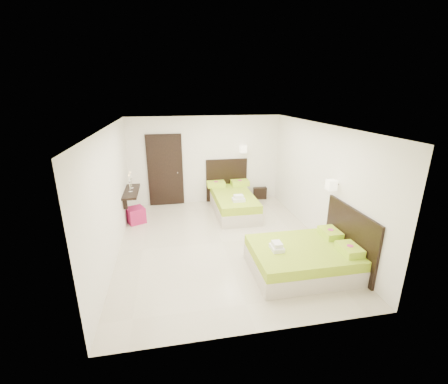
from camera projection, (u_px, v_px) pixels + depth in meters
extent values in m
plane|color=beige|center=(222.00, 242.00, 6.80)|extent=(5.50, 5.50, 0.00)
cube|color=beige|center=(234.00, 207.00, 8.44)|extent=(1.06, 2.11, 0.34)
cube|color=#88AF1C|center=(234.00, 198.00, 8.35)|extent=(1.05, 2.09, 0.21)
cube|color=black|center=(227.00, 180.00, 9.24)|extent=(1.27, 0.05, 1.32)
cube|color=#B7E029|center=(216.00, 184.00, 8.97)|extent=(0.53, 0.36, 0.15)
cylinder|color=#D5327C|center=(216.00, 182.00, 8.94)|extent=(0.13, 0.13, 0.00)
cube|color=#B7E029|center=(240.00, 183.00, 9.10)|extent=(0.53, 0.36, 0.15)
cylinder|color=#D5327C|center=(240.00, 180.00, 9.07)|extent=(0.13, 0.13, 0.00)
cube|color=white|center=(238.00, 200.00, 7.76)|extent=(0.32, 0.23, 0.08)
cube|color=white|center=(239.00, 197.00, 7.74)|extent=(0.24, 0.17, 0.08)
cube|color=#EEE2C3|center=(243.00, 149.00, 8.87)|extent=(0.19, 0.19, 0.21)
cylinder|color=#2D2116|center=(242.00, 149.00, 8.95)|extent=(0.03, 0.16, 0.03)
cube|color=beige|center=(302.00, 263.00, 5.68)|extent=(1.92, 1.44, 0.31)
cube|color=#88AF1C|center=(303.00, 252.00, 5.60)|extent=(1.90, 1.43, 0.19)
cube|color=black|center=(350.00, 238.00, 5.70)|extent=(0.05, 1.63, 1.20)
cube|color=#B7E029|center=(350.00, 249.00, 5.36)|extent=(0.33, 0.48, 0.13)
cylinder|color=#D5327C|center=(350.00, 246.00, 5.34)|extent=(0.12, 0.12, 0.00)
cube|color=#B7E029|center=(330.00, 233.00, 5.99)|extent=(0.33, 0.48, 0.13)
cylinder|color=#D5327C|center=(331.00, 230.00, 5.97)|extent=(0.12, 0.12, 0.00)
cube|color=white|center=(277.00, 248.00, 5.46)|extent=(0.21, 0.29, 0.08)
cube|color=white|center=(277.00, 244.00, 5.44)|extent=(0.16, 0.22, 0.08)
cube|color=#EEE2C3|center=(331.00, 185.00, 5.96)|extent=(0.17, 0.17, 0.19)
cylinder|color=#2D2116|center=(335.00, 185.00, 5.97)|extent=(0.16, 0.03, 0.03)
cube|color=black|center=(259.00, 192.00, 9.62)|extent=(0.47, 0.43, 0.37)
cube|color=#9A1446|center=(136.00, 215.00, 7.77)|extent=(0.54, 0.54, 0.41)
cube|color=black|center=(165.00, 171.00, 8.78)|extent=(1.02, 0.06, 2.14)
cube|color=black|center=(165.00, 171.00, 8.75)|extent=(0.88, 0.04, 2.06)
cylinder|color=silver|center=(178.00, 172.00, 8.79)|extent=(0.03, 0.10, 0.03)
cube|color=black|center=(131.00, 192.00, 7.67)|extent=(0.35, 1.20, 0.06)
cube|color=black|center=(125.00, 203.00, 7.27)|extent=(0.10, 0.04, 0.30)
cube|color=black|center=(129.00, 192.00, 8.11)|extent=(0.10, 0.04, 0.30)
cylinder|color=silver|center=(131.00, 192.00, 7.51)|extent=(0.10, 0.10, 0.02)
cylinder|color=silver|center=(130.00, 187.00, 7.48)|extent=(0.02, 0.02, 0.22)
cone|color=silver|center=(130.00, 182.00, 7.43)|extent=(0.07, 0.07, 0.04)
cylinder|color=white|center=(129.00, 179.00, 7.40)|extent=(0.02, 0.02, 0.15)
sphere|color=#FFB23F|center=(129.00, 175.00, 7.38)|extent=(0.02, 0.02, 0.02)
cylinder|color=silver|center=(132.00, 188.00, 7.79)|extent=(0.10, 0.10, 0.02)
cylinder|color=silver|center=(131.00, 184.00, 7.76)|extent=(0.02, 0.02, 0.22)
cone|color=silver|center=(131.00, 179.00, 7.71)|extent=(0.07, 0.07, 0.04)
cylinder|color=white|center=(130.00, 176.00, 7.68)|extent=(0.02, 0.02, 0.15)
sphere|color=#FFB23F|center=(130.00, 172.00, 7.66)|extent=(0.02, 0.02, 0.02)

